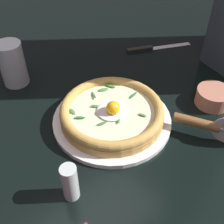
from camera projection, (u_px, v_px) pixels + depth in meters
ground_plane at (114, 136)px, 0.72m from camera, size 2.40×2.40×0.03m
pizza_plate at (112, 120)px, 0.73m from camera, size 0.29×0.29×0.01m
pizza at (112, 112)px, 0.71m from camera, size 0.25×0.25×0.06m
side_bowl at (213, 97)px, 0.77m from camera, size 0.09×0.09×0.04m
pizza_cutter at (205, 125)px, 0.67m from camera, size 0.08×0.15×0.08m
table_knife at (149, 48)px, 0.98m from camera, size 0.20×0.12×0.01m
drinking_glass at (13, 67)px, 0.81m from camera, size 0.07×0.07×0.12m
pepper_shaker at (70, 183)px, 0.55m from camera, size 0.03×0.03×0.09m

